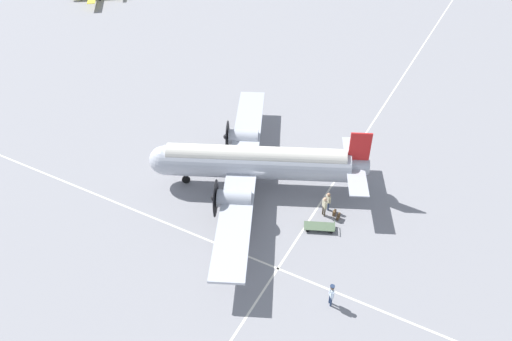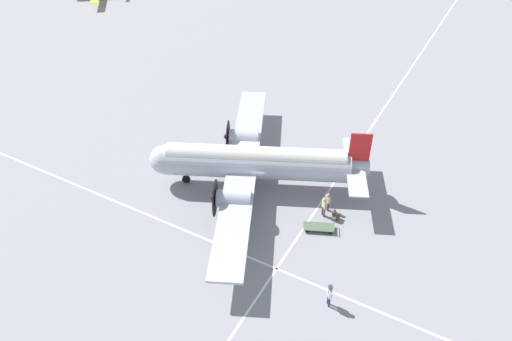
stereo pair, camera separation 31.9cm
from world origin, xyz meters
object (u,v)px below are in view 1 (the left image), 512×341
object	(u,v)px
airliner_main	(251,162)
crew_foreground	(332,293)
baggage_cart	(320,227)
passenger_boarding	(325,205)
suitcase_near_door	(334,213)
suitcase_upright_spare	(338,216)
ramp_agent	(328,200)

from	to	relation	value
airliner_main	crew_foreground	world-z (taller)	airliner_main
airliner_main	crew_foreground	size ratio (longest dim) A/B	12.47
crew_foreground	baggage_cart	distance (m)	6.96
passenger_boarding	baggage_cart	bearing A→B (deg)	137.81
passenger_boarding	suitcase_near_door	bearing A→B (deg)	-112.91
airliner_main	baggage_cart	xyz separation A→B (m)	(2.09, 7.09, -2.21)
crew_foreground	suitcase_upright_spare	distance (m)	8.24
ramp_agent	suitcase_near_door	distance (m)	1.14
airliner_main	ramp_agent	size ratio (longest dim) A/B	13.53
passenger_boarding	airliner_main	bearing A→B (deg)	32.11
suitcase_near_door	crew_foreground	bearing A→B (deg)	19.41
airliner_main	passenger_boarding	world-z (taller)	airliner_main
crew_foreground	suitcase_near_door	world-z (taller)	crew_foreground
passenger_boarding	crew_foreground	bearing A→B (deg)	151.36
passenger_boarding	suitcase_upright_spare	distance (m)	1.46
suitcase_near_door	suitcase_upright_spare	distance (m)	0.53
crew_foreground	suitcase_upright_spare	xyz separation A→B (m)	(-7.82, -2.42, -0.91)
airliner_main	suitcase_near_door	bearing A→B (deg)	154.94
passenger_boarding	suitcase_upright_spare	xyz separation A→B (m)	(-0.14, 1.17, -0.86)
passenger_boarding	baggage_cart	size ratio (longest dim) A/B	0.72
ramp_agent	suitcase_upright_spare	size ratio (longest dim) A/B	3.13
baggage_cart	ramp_agent	bearing A→B (deg)	-105.40
passenger_boarding	ramp_agent	world-z (taller)	passenger_boarding
passenger_boarding	ramp_agent	size ratio (longest dim) A/B	1.07
passenger_boarding	suitcase_near_door	xyz separation A→B (m)	(-0.44, 0.73, -0.89)
ramp_agent	baggage_cart	distance (m)	2.49
passenger_boarding	ramp_agent	distance (m)	0.76
suitcase_near_door	baggage_cart	distance (m)	2.07
passenger_boarding	ramp_agent	bearing A→B (deg)	-53.80
crew_foreground	baggage_cart	xyz separation A→B (m)	(-6.09, -3.27, -0.88)
ramp_agent	suitcase_upright_spare	bearing A→B (deg)	-179.75
suitcase_near_door	airliner_main	bearing A→B (deg)	-90.46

